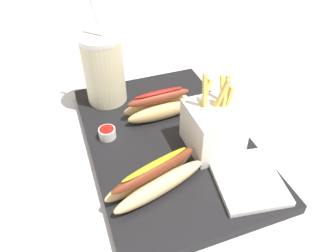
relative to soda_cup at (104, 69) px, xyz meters
name	(u,v)px	position (x,y,z in m)	size (l,w,h in m)	color
ground_plane	(168,148)	(-0.18, -0.09, -0.11)	(2.40, 2.40, 0.02)	silver
food_tray	(168,141)	(-0.18, -0.09, -0.09)	(0.48, 0.31, 0.02)	black
soda_cup	(104,69)	(0.00, 0.00, 0.00)	(0.09, 0.09, 0.25)	beige
fries_basket	(213,127)	(-0.23, -0.16, -0.03)	(0.11, 0.09, 0.16)	white
hot_dog_1	(159,106)	(-0.10, -0.09, -0.05)	(0.06, 0.16, 0.06)	#DBB775
hot_dog_2	(156,178)	(-0.29, -0.02, -0.06)	(0.11, 0.19, 0.06)	#E5C689
ketchup_cup_1	(206,106)	(-0.12, -0.20, -0.07)	(0.03, 0.03, 0.02)	white
ketchup_cup_2	(107,133)	(-0.13, 0.03, -0.07)	(0.03, 0.03, 0.02)	white
napkin_stack	(248,180)	(-0.34, -0.18, -0.07)	(0.13, 0.11, 0.01)	white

